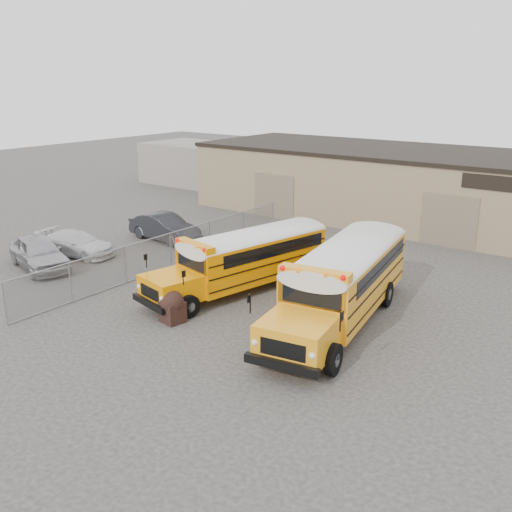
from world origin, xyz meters
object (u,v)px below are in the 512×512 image
Objects in this scene: car_dark at (165,227)px; car_silver at (39,253)px; school_bus_left at (330,234)px; tarp_bundle at (172,306)px; car_white at (77,244)px; school_bus_right at (386,238)px.

car_silver is at bearing 173.73° from car_dark.
tarp_bundle is (-1.24, -10.19, -0.91)m from school_bus_left.
car_silver is 1.08× the size of car_white.
car_dark reaches higher than car_white.
car_silver is (-10.11, 0.78, 0.16)m from tarp_bundle.
school_bus_right is at bearing -73.80° from car_white.
school_bus_left is 7.38× the size of tarp_bundle.
school_bus_right is 17.29m from car_silver.
car_dark is at bearing -169.16° from school_bus_left.
car_white is (-14.65, -7.17, -1.13)m from school_bus_right.
tarp_bundle is 12.07m from car_dark.
school_bus_right is 13.20m from car_dark.
school_bus_left reaches higher than car_dark.
school_bus_right reaches higher than school_bus_left.
car_silver is 2.55m from car_white.
tarp_bundle is at bearing -78.39° from car_silver.
car_dark is (-8.79, 8.27, 0.12)m from tarp_bundle.
car_dark is at bearing -28.52° from car_white.
school_bus_left is at bearing -75.45° from car_dark.
car_white is (-0.36, 2.52, -0.18)m from car_silver.
car_dark is at bearing 136.73° from tarp_bundle.
car_silver is at bearing -145.87° from school_bus_right.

